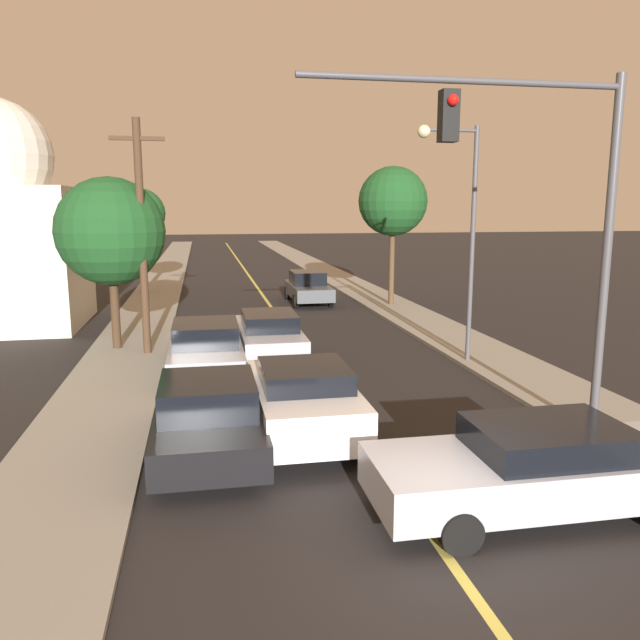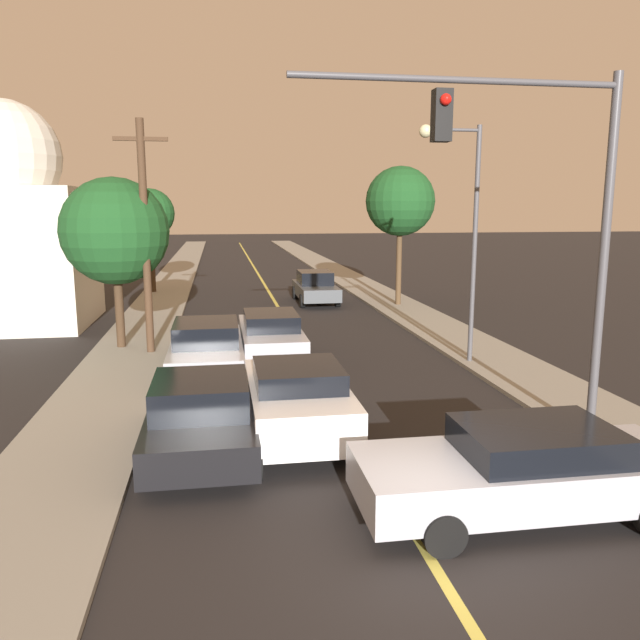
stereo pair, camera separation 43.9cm
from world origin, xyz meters
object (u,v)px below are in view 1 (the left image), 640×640
traffic_signal_mast (544,193)px  tree_right_near (393,202)px  car_far_oncoming (308,287)px  tree_left_near (140,214)px  car_crossing_right (537,467)px  streetlamp_right (459,212)px  car_near_lane_front (304,399)px  car_outer_lane_front (209,417)px  tree_left_far (110,232)px  car_near_lane_second (269,337)px  domed_building_left (1,228)px  car_outer_lane_second (206,348)px  utility_pole_left (142,234)px

traffic_signal_mast → tree_right_near: bearing=82.2°
car_far_oncoming → tree_left_near: tree_left_near is taller
car_crossing_right → streetlamp_right: 9.92m
streetlamp_right → car_near_lane_front: bearing=-135.9°
car_outer_lane_front → car_far_oncoming: bearing=74.7°
car_far_oncoming → traffic_signal_mast: 19.23m
tree_left_far → tree_right_near: (11.48, 7.23, 1.00)m
car_near_lane_front → tree_left_near: 23.21m
car_far_oncoming → streetlamp_right: bearing=100.2°
car_near_lane_front → car_crossing_right: car_near_lane_front is taller
car_near_lane_second → car_crossing_right: car_near_lane_second is taller
car_far_oncoming → tree_left_near: bearing=-29.2°
domed_building_left → car_crossing_right: bearing=-55.0°
car_outer_lane_front → car_near_lane_second: bearing=74.7°
car_outer_lane_front → car_outer_lane_second: 5.87m
traffic_signal_mast → tree_right_near: traffic_signal_mast is taller
traffic_signal_mast → tree_left_near: bearing=112.1°
car_near_lane_second → car_outer_lane_second: 2.14m
car_outer_lane_front → tree_left_far: 10.19m
car_near_lane_second → streetlamp_right: bearing=-12.4°
car_outer_lane_front → car_far_oncoming: size_ratio=0.96×
car_near_lane_second → streetlamp_right: 6.64m
tree_left_near → tree_left_far: 13.60m
tree_right_near → streetlamp_right: bearing=-97.3°
car_near_lane_front → car_near_lane_second: bearing=90.0°
car_crossing_right → domed_building_left: size_ratio=0.59×
car_near_lane_second → traffic_signal_mast: (4.46, -7.28, 4.09)m
car_near_lane_front → traffic_signal_mast: size_ratio=0.59×
tree_right_near → tree_left_far: bearing=-147.8°
car_outer_lane_front → traffic_signal_mast: size_ratio=0.63×
tree_right_near → traffic_signal_mast: bearing=-97.8°
car_outer_lane_second → streetlamp_right: size_ratio=0.71×
car_near_lane_second → tree_left_near: 17.12m
car_near_lane_front → car_near_lane_second: 6.41m
streetlamp_right → tree_left_far: size_ratio=1.24×
car_outer_lane_front → car_crossing_right: (4.90, -3.18, -0.03)m
car_outer_lane_second → tree_left_far: (-2.82, 3.42, 3.09)m
streetlamp_right → tree_left_near: size_ratio=1.24×
car_near_lane_second → tree_right_near: size_ratio=0.72×
streetlamp_right → utility_pole_left: bearing=163.3°
car_outer_lane_second → car_crossing_right: (4.90, -9.05, -0.03)m
car_near_lane_front → tree_left_far: 10.44m
utility_pole_left → tree_left_near: utility_pole_left is taller
car_outer_lane_front → tree_left_near: bearing=97.8°
streetlamp_right → tree_left_near: (-10.40, 17.19, -0.25)m
tree_left_near → car_near_lane_front: bearing=-77.4°
car_crossing_right → tree_left_near: bearing=17.1°
streetlamp_right → tree_right_near: size_ratio=1.07×
streetlamp_right → tree_left_near: bearing=121.2°
car_crossing_right → utility_pole_left: bearing=30.0°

